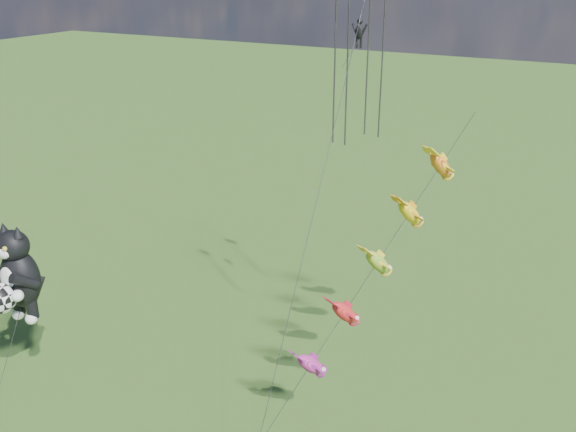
% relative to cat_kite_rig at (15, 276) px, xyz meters
% --- Properties ---
extents(ground, '(300.00, 300.00, 0.00)m').
position_rel_cat_kite_rig_xyz_m(ground, '(2.96, -2.09, -7.42)').
color(ground, '#1E4310').
extents(cat_kite_rig, '(2.67, 4.21, 10.39)m').
position_rel_cat_kite_rig_xyz_m(cat_kite_rig, '(0.00, 0.00, 0.00)').
color(cat_kite_rig, brown).
rests_on(cat_kite_rig, ground).
extents(fish_windsock_rig, '(6.56, 14.65, 15.76)m').
position_rel_cat_kite_rig_xyz_m(fish_windsock_rig, '(17.73, 8.02, 1.42)').
color(fish_windsock_rig, brown).
rests_on(fish_windsock_rig, ground).
extents(parafoil_rig, '(2.27, 17.52, 25.19)m').
position_rel_cat_kite_rig_xyz_m(parafoil_rig, '(15.72, 9.15, 12.48)').
color(parafoil_rig, brown).
rests_on(parafoil_rig, ground).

